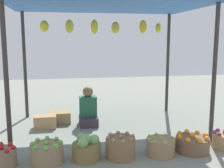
# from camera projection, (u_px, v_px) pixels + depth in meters

# --- Properties ---
(ground_plane) EXTENTS (14.00, 14.00, 0.00)m
(ground_plane) POSITION_uv_depth(u_px,v_px,m) (107.00, 127.00, 5.38)
(ground_plane) COLOR gray
(market_stall_structure) EXTENTS (3.56, 2.33, 2.33)m
(market_stall_structure) POSITION_uv_depth(u_px,v_px,m) (106.00, 15.00, 5.04)
(market_stall_structure) COLOR #38332D
(market_stall_structure) RESTS_ON ground
(vendor_person) EXTENTS (0.36, 0.44, 0.78)m
(vendor_person) POSITION_uv_depth(u_px,v_px,m) (88.00, 110.00, 5.49)
(vendor_person) COLOR #3F3341
(vendor_person) RESTS_ON ground
(basket_red_apples) EXTENTS (0.39, 0.39, 0.30)m
(basket_red_apples) POSITION_uv_depth(u_px,v_px,m) (2.00, 157.00, 3.69)
(basket_red_apples) COLOR #8B6F54
(basket_red_apples) RESTS_ON ground
(basket_green_apples) EXTENTS (0.46, 0.46, 0.33)m
(basket_green_apples) POSITION_uv_depth(u_px,v_px,m) (47.00, 153.00, 3.81)
(basket_green_apples) COLOR #967D59
(basket_green_apples) RESTS_ON ground
(basket_cabbages) EXTENTS (0.41, 0.41, 0.38)m
(basket_cabbages) POSITION_uv_depth(u_px,v_px,m) (86.00, 149.00, 3.90)
(basket_cabbages) COLOR olive
(basket_cabbages) RESTS_ON ground
(basket_potatoes) EXTENTS (0.43, 0.43, 0.35)m
(basket_potatoes) POSITION_uv_depth(u_px,v_px,m) (121.00, 147.00, 3.97)
(basket_potatoes) COLOR #886547
(basket_potatoes) RESTS_ON ground
(basket_limes) EXTENTS (0.42, 0.42, 0.29)m
(basket_limes) POSITION_uv_depth(u_px,v_px,m) (160.00, 147.00, 4.07)
(basket_limes) COLOR #9F7A58
(basket_limes) RESTS_ON ground
(basket_oranges) EXTENTS (0.51, 0.51, 0.29)m
(basket_oranges) POSITION_uv_depth(u_px,v_px,m) (192.00, 144.00, 4.20)
(basket_oranges) COLOR brown
(basket_oranges) RESTS_ON ground
(basket_purple_onions) EXTENTS (0.37, 0.37, 0.29)m
(basket_purple_onions) POSITION_uv_depth(u_px,v_px,m) (224.00, 140.00, 4.33)
(basket_purple_onions) COLOR tan
(basket_purple_onions) RESTS_ON ground
(wooden_crate_near_vendor) EXTENTS (0.42, 0.29, 0.24)m
(wooden_crate_near_vendor) POSITION_uv_depth(u_px,v_px,m) (45.00, 121.00, 5.34)
(wooden_crate_near_vendor) COLOR tan
(wooden_crate_near_vendor) RESTS_ON ground
(wooden_crate_stacked_rear) EXTENTS (0.42, 0.34, 0.23)m
(wooden_crate_stacked_rear) POSITION_uv_depth(u_px,v_px,m) (60.00, 117.00, 5.66)
(wooden_crate_stacked_rear) COLOR tan
(wooden_crate_stacked_rear) RESTS_ON ground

